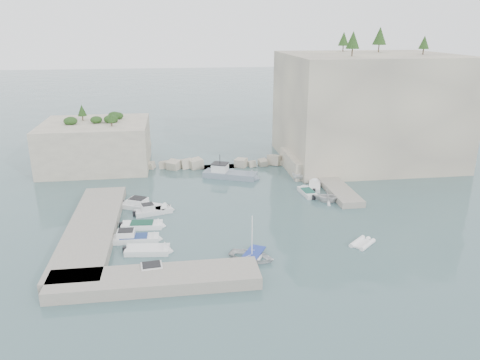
{
  "coord_description": "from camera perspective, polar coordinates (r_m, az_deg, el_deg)",
  "views": [
    {
      "loc": [
        -7.78,
        -48.51,
        21.38
      ],
      "look_at": [
        0.0,
        6.0,
        3.0
      ],
      "focal_mm": 35.0,
      "sensor_mm": 36.0,
      "label": 1
    }
  ],
  "objects": [
    {
      "name": "outcrop_west",
      "position": [
        76.63,
        -17.11,
        4.14
      ],
      "size": [
        16.0,
        14.0,
        7.0
      ],
      "primitive_type": "cube",
      "color": "beige",
      "rests_on": "ground"
    },
    {
      "name": "cliff_east",
      "position": [
        78.91,
        15.13,
        8.43
      ],
      "size": [
        26.0,
        22.0,
        17.0
      ],
      "primitive_type": "cube",
      "color": "beige",
      "rests_on": "ground"
    },
    {
      "name": "motorboat_d",
      "position": [
        50.11,
        -12.78,
        -7.29
      ],
      "size": [
        5.61,
        1.83,
        1.4
      ],
      "primitive_type": null,
      "rotation": [
        0.0,
        0.0,
        -0.03
      ],
      "color": "white",
      "rests_on": "ground"
    },
    {
      "name": "inflatable_dinghy",
      "position": [
        49.74,
        14.67,
        -7.65
      ],
      "size": [
        3.21,
        3.08,
        0.44
      ],
      "primitive_type": null,
      "rotation": [
        0.0,
        0.0,
        0.73
      ],
      "color": "white",
      "rests_on": "ground"
    },
    {
      "name": "tender_east_b",
      "position": [
        62.45,
        8.23,
        -1.76
      ],
      "size": [
        1.9,
        4.48,
        0.7
      ],
      "primitive_type": null,
      "rotation": [
        0.0,
        0.0,
        1.67
      ],
      "color": "silver",
      "rests_on": "ground"
    },
    {
      "name": "ground",
      "position": [
        53.58,
        0.91,
        -5.06
      ],
      "size": [
        400.0,
        400.0,
        0.0
      ],
      "primitive_type": "plane",
      "color": "#426164",
      "rests_on": "ground"
    },
    {
      "name": "motorboat_e",
      "position": [
        47.51,
        -11.21,
        -8.67
      ],
      "size": [
        4.86,
        2.41,
        0.7
      ],
      "primitive_type": null,
      "rotation": [
        0.0,
        0.0,
        -0.11
      ],
      "color": "white",
      "rests_on": "ground"
    },
    {
      "name": "cliff_terrace",
      "position": [
        72.53,
        8.87,
        2.12
      ],
      "size": [
        8.0,
        10.0,
        2.5
      ],
      "primitive_type": "cube",
      "color": "beige",
      "rests_on": "ground"
    },
    {
      "name": "tender_east_c",
      "position": [
        65.12,
        9.07,
        -0.95
      ],
      "size": [
        2.99,
        5.01,
        0.7
      ],
      "primitive_type": null,
      "rotation": [
        0.0,
        0.0,
        1.25
      ],
      "color": "white",
      "rests_on": "ground"
    },
    {
      "name": "vegetation",
      "position": [
        77.35,
        11.65,
        15.54
      ],
      "size": [
        53.48,
        13.88,
        13.4
      ],
      "color": "#1E4219",
      "rests_on": "ground"
    },
    {
      "name": "motorboat_a",
      "position": [
        58.28,
        -11.5,
        -3.45
      ],
      "size": [
        6.87,
        4.82,
        1.4
      ],
      "primitive_type": null,
      "rotation": [
        0.0,
        0.0,
        -0.47
      ],
      "color": "white",
      "rests_on": "ground"
    },
    {
      "name": "rowboat",
      "position": [
        45.4,
        1.45,
        -9.64
      ],
      "size": [
        5.44,
        4.98,
        0.92
      ],
      "primitive_type": "imported",
      "rotation": [
        0.0,
        0.0,
        1.04
      ],
      "color": "white",
      "rests_on": "ground"
    },
    {
      "name": "motorboat_c",
      "position": [
        53.14,
        -11.83,
        -5.68
      ],
      "size": [
        4.98,
        2.13,
        0.7
      ],
      "primitive_type": null,
      "rotation": [
        0.0,
        0.0,
        -0.08
      ],
      "color": "white",
      "rests_on": "ground"
    },
    {
      "name": "tender_east_d",
      "position": [
        68.16,
        7.91,
        -0.0
      ],
      "size": [
        4.26,
        2.19,
        1.57
      ],
      "primitive_type": "imported",
      "rotation": [
        0.0,
        0.0,
        1.74
      ],
      "color": "white",
      "rests_on": "ground"
    },
    {
      "name": "motorboat_f",
      "position": [
        43.2,
        -9.59,
        -11.48
      ],
      "size": [
        5.92,
        2.34,
        1.4
      ],
      "primitive_type": null,
      "rotation": [
        0.0,
        0.0,
        0.11
      ],
      "color": "silver",
      "rests_on": "ground"
    },
    {
      "name": "work_boat",
      "position": [
        68.62,
        -1.22,
        0.3
      ],
      "size": [
        8.77,
        5.63,
        2.2
      ],
      "primitive_type": null,
      "rotation": [
        0.0,
        0.0,
        -0.4
      ],
      "color": "slate",
      "rests_on": "ground"
    },
    {
      "name": "rowboat_mast",
      "position": [
        44.25,
        1.48,
        -6.72
      ],
      "size": [
        0.1,
        0.1,
        4.2
      ],
      "primitive_type": "cylinder",
      "color": "white",
      "rests_on": "rowboat"
    },
    {
      "name": "motorboat_b",
      "position": [
        56.67,
        -10.49,
        -4.03
      ],
      "size": [
        5.02,
        2.73,
        1.4
      ],
      "primitive_type": null,
      "rotation": [
        0.0,
        0.0,
        0.26
      ],
      "color": "silver",
      "rests_on": "ground"
    },
    {
      "name": "breakwater",
      "position": [
        73.79,
        -2.53,
        2.17
      ],
      "size": [
        28.0,
        3.0,
        1.4
      ],
      "primitive_type": "cube",
      "color": "beige",
      "rests_on": "ground"
    },
    {
      "name": "quay_south",
      "position": [
        41.66,
        -10.3,
        -11.87
      ],
      "size": [
        18.0,
        4.0,
        1.1
      ],
      "primitive_type": "cube",
      "color": "#9E9689",
      "rests_on": "ground"
    },
    {
      "name": "ledge_east",
      "position": [
        65.7,
        11.24,
        -0.53
      ],
      "size": [
        3.0,
        16.0,
        0.8
      ],
      "primitive_type": "cube",
      "color": "#9E9689",
      "rests_on": "ground"
    },
    {
      "name": "tender_east_a",
      "position": [
        60.35,
        10.62,
        -2.62
      ],
      "size": [
        4.17,
        3.89,
        1.79
      ],
      "primitive_type": "imported",
      "rotation": [
        0.0,
        0.0,
        1.24
      ],
      "color": "silver",
      "rests_on": "ground"
    },
    {
      "name": "quay_west",
      "position": [
        52.69,
        -17.59,
        -5.75
      ],
      "size": [
        5.0,
        24.0,
        1.1
      ],
      "primitive_type": "cube",
      "color": "#9E9689",
      "rests_on": "ground"
    }
  ]
}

